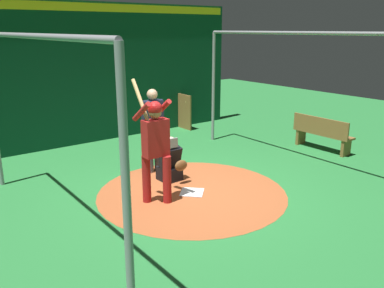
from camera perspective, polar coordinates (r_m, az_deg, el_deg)
name	(u,v)px	position (r m, az deg, el deg)	size (l,w,h in m)	color
ground_plane	(192,193)	(7.51, 0.00, -6.98)	(25.10, 25.10, 0.00)	#287A38
dirt_circle	(192,193)	(7.51, 0.00, -6.96)	(3.51, 3.51, 0.01)	#AD562D
home_plate	(192,192)	(7.51, 0.00, -6.89)	(0.42, 0.42, 0.01)	white
batter	(155,142)	(6.80, -5.27, 0.29)	(0.68, 0.49, 2.14)	maroon
catcher	(171,164)	(7.99, -3.05, -2.83)	(0.58, 0.40, 0.92)	black
umpire	(153,126)	(8.36, -5.58, 2.57)	(0.22, 0.49, 1.77)	#4C4C51
back_wall	(87,74)	(10.88, -14.74, 9.66)	(0.22, 9.10, 3.61)	#0C3D26
cage_frame	(192,85)	(6.97, 0.00, 8.47)	(5.28, 5.50, 2.90)	gray
bat_rack	(182,112)	(12.27, -1.44, 4.59)	(0.94, 0.18, 1.05)	olive
bench	(322,133)	(10.49, 18.01, 1.49)	(1.57, 0.36, 0.85)	olive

